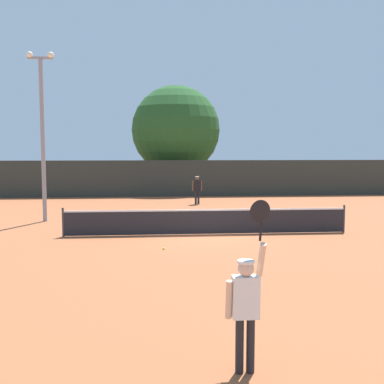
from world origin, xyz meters
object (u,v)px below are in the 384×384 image
object	(u,v)px
player_serving	(246,298)
tennis_ball	(164,249)
large_tree	(176,130)
player_receiving	(197,187)
parked_car_near	(253,178)
light_pole	(42,125)

from	to	relation	value
player_serving	tennis_ball	xyz separation A→B (m)	(-0.99, 8.27, -1.06)
player_serving	large_tree	xyz separation A→B (m)	(0.43, 28.99, 3.59)
player_receiving	parked_car_near	xyz separation A→B (m)	(5.78, 11.31, -0.23)
player_receiving	parked_car_near	bearing A→B (deg)	-117.05
tennis_ball	parked_car_near	distance (m)	24.84
player_receiving	tennis_ball	bearing A→B (deg)	79.55
player_serving	tennis_ball	world-z (taller)	player_serving
parked_car_near	large_tree	bearing A→B (deg)	-148.61
player_serving	parked_car_near	size ratio (longest dim) A/B	0.56
parked_car_near	tennis_ball	bearing A→B (deg)	-100.27
player_serving	player_receiving	distance (m)	20.49
player_serving	player_receiving	bearing A→B (deg)	86.50
large_tree	player_serving	bearing A→B (deg)	-90.86
player_receiving	player_serving	bearing A→B (deg)	86.50
player_receiving	tennis_ball	size ratio (longest dim) A/B	24.17
player_receiving	large_tree	size ratio (longest dim) A/B	0.20
tennis_ball	large_tree	xyz separation A→B (m)	(1.43, 20.72, 4.65)
tennis_ball	large_tree	world-z (taller)	large_tree
player_serving	light_pole	world-z (taller)	light_pole
player_receiving	tennis_ball	xyz separation A→B (m)	(-2.25, -12.18, -0.97)
player_receiving	light_pole	distance (m)	10.00
player_serving	tennis_ball	distance (m)	8.39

